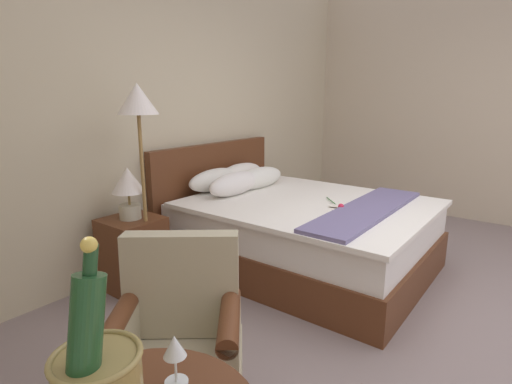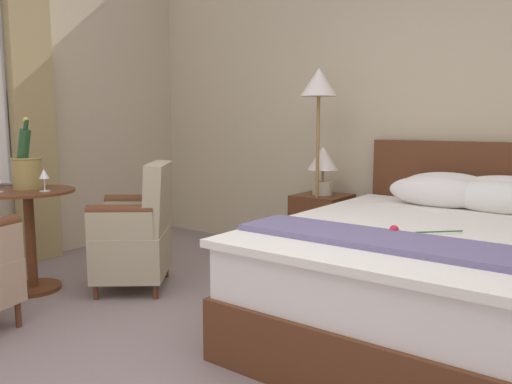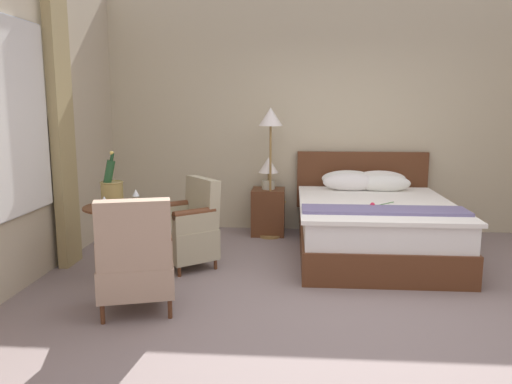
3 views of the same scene
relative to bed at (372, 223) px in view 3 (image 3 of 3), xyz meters
The scene contains 12 objects.
ground_plane 1.63m from the bed, 104.94° to the right, with size 7.38×7.38×0.00m, color gray.
wall_headboard_side 1.71m from the bed, 109.65° to the left, with size 6.00×0.12×3.11m.
bed is the anchor object (origin of this frame).
nightstand 1.45m from the bed, 147.01° to the left, with size 0.45×0.43×0.60m.
bedside_lamp 1.53m from the bed, 147.01° to the left, with size 0.26×0.26×0.41m.
floor_lamp_brass 1.67m from the bed, 151.50° to the left, with size 0.30×0.30×1.64m.
side_table_round 2.75m from the bed, 156.79° to the right, with size 0.64×0.64×0.73m.
champagne_bucket 2.85m from the bed, 158.16° to the right, with size 0.22×0.22×0.51m.
wine_glass_near_bucket 2.92m from the bed, 154.04° to the right, with size 0.07×0.07×0.12m.
wine_glass_near_edge 2.63m from the bed, 156.12° to the right, with size 0.07×0.07×0.16m.
armchair_by_window 2.05m from the bed, 163.32° to the right, with size 0.75×0.76×0.92m.
armchair_facing_bed 2.81m from the bed, 139.79° to the right, with size 0.71×0.67×0.96m.
Camera 3 is at (-0.49, -4.01, 1.66)m, focal length 35.00 mm.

